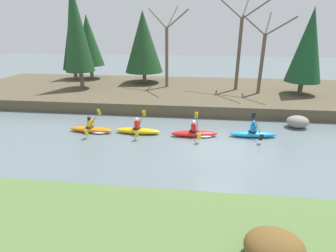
# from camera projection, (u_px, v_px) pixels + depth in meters

# --- Properties ---
(ground_plane) EXTENTS (90.00, 90.00, 0.00)m
(ground_plane) POSITION_uv_depth(u_px,v_px,m) (223.00, 150.00, 13.67)
(ground_plane) COLOR slate
(riverbank_far) EXTENTS (44.00, 10.98, 0.84)m
(riverbank_far) POSITION_uv_depth(u_px,v_px,m) (214.00, 94.00, 23.23)
(riverbank_far) COLOR brown
(riverbank_far) RESTS_ON ground
(conifer_tree_far_left) EXTENTS (2.31, 2.31, 5.80)m
(conifer_tree_far_left) POSITION_uv_depth(u_px,v_px,m) (72.00, 45.00, 26.33)
(conifer_tree_far_left) COLOR #7A664C
(conifer_tree_far_left) RESTS_ON riverbank_far
(conifer_tree_left) EXTENTS (2.80, 2.80, 6.28)m
(conifer_tree_left) POSITION_uv_depth(u_px,v_px,m) (88.00, 41.00, 26.28)
(conifer_tree_left) COLOR #7A664C
(conifer_tree_left) RESTS_ON riverbank_far
(conifer_tree_mid_left) EXTENTS (2.47, 2.47, 8.72)m
(conifer_tree_mid_left) POSITION_uv_depth(u_px,v_px,m) (76.00, 27.00, 21.65)
(conifer_tree_mid_left) COLOR brown
(conifer_tree_mid_left) RESTS_ON riverbank_far
(conifer_tree_centre) EXTENTS (3.59, 3.59, 6.56)m
(conifer_tree_centre) POSITION_uv_depth(u_px,v_px,m) (143.00, 42.00, 24.41)
(conifer_tree_centre) COLOR #7A664C
(conifer_tree_centre) RESTS_ON riverbank_far
(conifer_tree_mid_right) EXTENTS (2.70, 2.70, 6.58)m
(conifer_tree_mid_right) POSITION_uv_depth(u_px,v_px,m) (308.00, 46.00, 20.08)
(conifer_tree_mid_right) COLOR brown
(conifer_tree_mid_right) RESTS_ON riverbank_far
(bare_tree_upstream) EXTENTS (3.78, 3.73, 6.87)m
(bare_tree_upstream) POSITION_uv_depth(u_px,v_px,m) (167.00, 50.00, 22.91)
(bare_tree_upstream) COLOR brown
(bare_tree_upstream) RESTS_ON riverbank_far
(bare_tree_mid_upstream) EXTENTS (4.30, 4.25, 7.86)m
(bare_tree_mid_upstream) POSITION_uv_depth(u_px,v_px,m) (240.00, 45.00, 21.67)
(bare_tree_mid_upstream) COLOR brown
(bare_tree_mid_upstream) RESTS_ON riverbank_far
(bare_tree_mid_downstream) EXTENTS (3.45, 3.41, 6.25)m
(bare_tree_mid_downstream) POSITION_uv_depth(u_px,v_px,m) (263.00, 57.00, 20.71)
(bare_tree_mid_downstream) COLOR brown
(bare_tree_mid_downstream) RESTS_ON riverbank_far
(shrub_clump_nearest) EXTENTS (1.50, 1.25, 0.81)m
(shrub_clump_nearest) POSITION_uv_depth(u_px,v_px,m) (274.00, 248.00, 6.51)
(shrub_clump_nearest) COLOR brown
(shrub_clump_nearest) RESTS_ON riverbank_near
(kayaker_lead) EXTENTS (2.79, 2.07, 1.20)m
(kayaker_lead) POSITION_uv_depth(u_px,v_px,m) (254.00, 133.00, 15.26)
(kayaker_lead) COLOR #1993D6
(kayaker_lead) RESTS_ON ground
(kayaker_middle) EXTENTS (2.79, 2.07, 1.20)m
(kayaker_middle) POSITION_uv_depth(u_px,v_px,m) (196.00, 133.00, 15.34)
(kayaker_middle) COLOR red
(kayaker_middle) RESTS_ON ground
(kayaker_trailing) EXTENTS (2.78, 2.06, 1.20)m
(kayaker_trailing) POSITION_uv_depth(u_px,v_px,m) (138.00, 130.00, 15.73)
(kayaker_trailing) COLOR yellow
(kayaker_trailing) RESTS_ON ground
(kayaker_far_back) EXTENTS (2.79, 2.07, 1.20)m
(kayaker_far_back) POSITION_uv_depth(u_px,v_px,m) (93.00, 129.00, 15.93)
(kayaker_far_back) COLOR orange
(kayaker_far_back) RESTS_ON ground
(boulder_midstream) EXTENTS (1.37, 1.07, 0.78)m
(boulder_midstream) POSITION_uv_depth(u_px,v_px,m) (298.00, 122.00, 16.61)
(boulder_midstream) COLOR gray
(boulder_midstream) RESTS_ON ground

